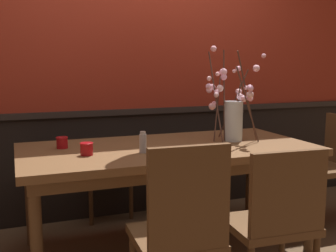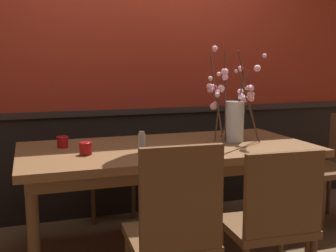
{
  "view_description": "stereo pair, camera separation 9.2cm",
  "coord_description": "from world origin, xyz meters",
  "px_view_note": "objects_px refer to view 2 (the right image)",
  "views": [
    {
      "loc": [
        -1.01,
        -2.7,
        1.33
      ],
      "look_at": [
        0.0,
        0.0,
        0.9
      ],
      "focal_mm": 44.59,
      "sensor_mm": 36.0,
      "label": 1
    },
    {
      "loc": [
        -0.92,
        -2.73,
        1.33
      ],
      "look_at": [
        0.0,
        0.0,
        0.9
      ],
      "focal_mm": 44.59,
      "sensor_mm": 36.0,
      "label": 2
    }
  ],
  "objects_px": {
    "chair_far_side_right": "(170,150)",
    "condiment_bottle": "(142,142)",
    "vase_with_blossoms": "(234,113)",
    "chair_head_east_end": "(335,163)",
    "chair_far_side_left": "(105,157)",
    "candle_holder_nearer_center": "(86,148)",
    "chair_near_side_right": "(272,220)",
    "chair_near_side_left": "(174,230)",
    "candle_holder_nearer_edge": "(63,142)",
    "dining_table": "(168,157)"
  },
  "relations": [
    {
      "from": "candle_holder_nearer_edge",
      "to": "condiment_bottle",
      "type": "distance_m",
      "value": 0.58
    },
    {
      "from": "chair_far_side_right",
      "to": "chair_near_side_right",
      "type": "height_order",
      "value": "chair_far_side_right"
    },
    {
      "from": "chair_far_side_right",
      "to": "chair_near_side_right",
      "type": "bearing_deg",
      "value": -91.28
    },
    {
      "from": "vase_with_blossoms",
      "to": "condiment_bottle",
      "type": "relative_size",
      "value": 5.02
    },
    {
      "from": "chair_far_side_right",
      "to": "vase_with_blossoms",
      "type": "xyz_separation_m",
      "value": [
        0.2,
        -0.86,
        0.43
      ]
    },
    {
      "from": "dining_table",
      "to": "chair_far_side_left",
      "type": "height_order",
      "value": "chair_far_side_left"
    },
    {
      "from": "chair_far_side_right",
      "to": "condiment_bottle",
      "type": "height_order",
      "value": "chair_far_side_right"
    },
    {
      "from": "chair_head_east_end",
      "to": "condiment_bottle",
      "type": "height_order",
      "value": "chair_head_east_end"
    },
    {
      "from": "chair_head_east_end",
      "to": "vase_with_blossoms",
      "type": "distance_m",
      "value": 1.03
    },
    {
      "from": "dining_table",
      "to": "vase_with_blossoms",
      "type": "bearing_deg",
      "value": 2.34
    },
    {
      "from": "dining_table",
      "to": "chair_head_east_end",
      "type": "relative_size",
      "value": 2.26
    },
    {
      "from": "candle_holder_nearer_edge",
      "to": "chair_near_side_right",
      "type": "bearing_deg",
      "value": -47.68
    },
    {
      "from": "chair_far_side_left",
      "to": "candle_holder_nearer_edge",
      "type": "relative_size",
      "value": 11.21
    },
    {
      "from": "chair_far_side_right",
      "to": "chair_near_side_right",
      "type": "distance_m",
      "value": 1.79
    },
    {
      "from": "chair_head_east_end",
      "to": "chair_far_side_right",
      "type": "xyz_separation_m",
      "value": [
        -1.13,
        0.88,
        0.02
      ]
    },
    {
      "from": "chair_near_side_right",
      "to": "condiment_bottle",
      "type": "relative_size",
      "value": 6.4
    },
    {
      "from": "dining_table",
      "to": "vase_with_blossoms",
      "type": "xyz_separation_m",
      "value": [
        0.52,
        0.02,
        0.29
      ]
    },
    {
      "from": "dining_table",
      "to": "chair_near_side_left",
      "type": "xyz_separation_m",
      "value": [
        -0.28,
        -0.92,
        -0.14
      ]
    },
    {
      "from": "chair_far_side_right",
      "to": "candle_holder_nearer_edge",
      "type": "distance_m",
      "value": 1.27
    },
    {
      "from": "vase_with_blossoms",
      "to": "chair_head_east_end",
      "type": "bearing_deg",
      "value": -1.43
    },
    {
      "from": "chair_head_east_end",
      "to": "chair_far_side_right",
      "type": "bearing_deg",
      "value": 142.14
    },
    {
      "from": "candle_holder_nearer_center",
      "to": "condiment_bottle",
      "type": "bearing_deg",
      "value": -8.1
    },
    {
      "from": "chair_near_side_right",
      "to": "chair_near_side_left",
      "type": "xyz_separation_m",
      "value": [
        -0.56,
        -0.01,
        0.02
      ]
    },
    {
      "from": "chair_head_east_end",
      "to": "candle_holder_nearer_edge",
      "type": "bearing_deg",
      "value": 175.33
    },
    {
      "from": "candle_holder_nearer_edge",
      "to": "chair_far_side_right",
      "type": "bearing_deg",
      "value": 34.48
    },
    {
      "from": "chair_head_east_end",
      "to": "vase_with_blossoms",
      "type": "relative_size",
      "value": 1.28
    },
    {
      "from": "chair_near_side_right",
      "to": "candle_holder_nearer_center",
      "type": "distance_m",
      "value": 1.22
    },
    {
      "from": "chair_far_side_left",
      "to": "candle_holder_nearer_center",
      "type": "bearing_deg",
      "value": -106.84
    },
    {
      "from": "chair_far_side_left",
      "to": "condiment_bottle",
      "type": "bearing_deg",
      "value": -86.83
    },
    {
      "from": "chair_far_side_right",
      "to": "chair_far_side_left",
      "type": "height_order",
      "value": "chair_far_side_right"
    },
    {
      "from": "dining_table",
      "to": "chair_far_side_left",
      "type": "bearing_deg",
      "value": 108.03
    },
    {
      "from": "chair_head_east_end",
      "to": "chair_near_side_right",
      "type": "height_order",
      "value": "chair_head_east_end"
    },
    {
      "from": "condiment_bottle",
      "to": "vase_with_blossoms",
      "type": "bearing_deg",
      "value": 12.94
    },
    {
      "from": "chair_head_east_end",
      "to": "candle_holder_nearer_center",
      "type": "relative_size",
      "value": 10.7
    },
    {
      "from": "chair_far_side_right",
      "to": "chair_near_side_right",
      "type": "xyz_separation_m",
      "value": [
        -0.04,
        -1.79,
        -0.02
      ]
    },
    {
      "from": "candle_holder_nearer_center",
      "to": "condiment_bottle",
      "type": "distance_m",
      "value": 0.36
    },
    {
      "from": "chair_far_side_left",
      "to": "vase_with_blossoms",
      "type": "height_order",
      "value": "vase_with_blossoms"
    },
    {
      "from": "chair_far_side_right",
      "to": "vase_with_blossoms",
      "type": "bearing_deg",
      "value": -76.66
    },
    {
      "from": "chair_near_side_left",
      "to": "vase_with_blossoms",
      "type": "height_order",
      "value": "vase_with_blossoms"
    },
    {
      "from": "condiment_bottle",
      "to": "dining_table",
      "type": "bearing_deg",
      "value": 33.26
    },
    {
      "from": "chair_head_east_end",
      "to": "vase_with_blossoms",
      "type": "xyz_separation_m",
      "value": [
        -0.93,
        0.02,
        0.45
      ]
    },
    {
      "from": "chair_far_side_left",
      "to": "candle_holder_nearer_center",
      "type": "relative_size",
      "value": 10.75
    },
    {
      "from": "chair_near_side_right",
      "to": "vase_with_blossoms",
      "type": "bearing_deg",
      "value": 75.33
    },
    {
      "from": "candle_holder_nearer_center",
      "to": "vase_with_blossoms",
      "type": "bearing_deg",
      "value": 6.28
    },
    {
      "from": "vase_with_blossoms",
      "to": "candle_holder_nearer_edge",
      "type": "relative_size",
      "value": 8.72
    },
    {
      "from": "chair_near_side_left",
      "to": "condiment_bottle",
      "type": "bearing_deg",
      "value": 86.32
    },
    {
      "from": "dining_table",
      "to": "chair_near_side_left",
      "type": "distance_m",
      "value": 0.97
    },
    {
      "from": "chair_far_side_left",
      "to": "candle_holder_nearer_center",
      "type": "xyz_separation_m",
      "value": [
        -0.3,
        -0.99,
        0.29
      ]
    },
    {
      "from": "dining_table",
      "to": "candle_holder_nearer_edge",
      "type": "xyz_separation_m",
      "value": [
        -0.71,
        0.17,
        0.12
      ]
    },
    {
      "from": "chair_far_side_left",
      "to": "chair_head_east_end",
      "type": "bearing_deg",
      "value": -27.05
    }
  ]
}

